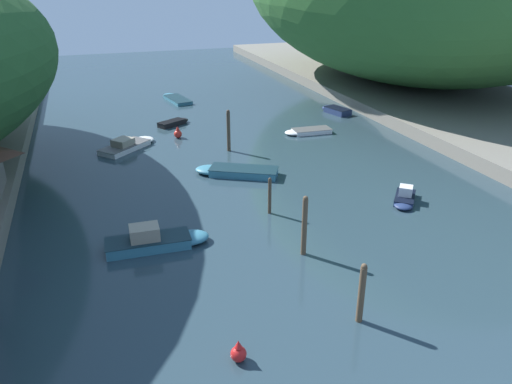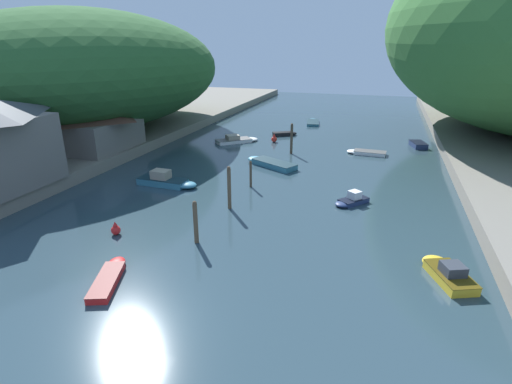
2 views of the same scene
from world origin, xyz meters
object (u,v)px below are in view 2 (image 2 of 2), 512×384
boat_open_rowboat (365,152)px  person_on_quay (33,170)px  channel_buoy_near (116,230)px  channel_buoy_far (274,139)px  boat_small_dinghy (286,134)px  boathouse_shed (92,127)px  boat_mid_channel (269,163)px  boat_far_right_bank (351,200)px  boat_white_cruiser (417,144)px  boat_cabin_cruiser (168,181)px  boat_yellow_tender (237,140)px  boat_far_upstream (447,272)px  boat_navy_launch (313,122)px  boat_near_quay (109,276)px

boat_open_rowboat → person_on_quay: bearing=132.9°
channel_buoy_near → channel_buoy_far: bearing=83.9°
boat_small_dinghy → boathouse_shed: bearing=-75.2°
boat_mid_channel → boat_far_right_bank: size_ratio=2.02×
boat_white_cruiser → channel_buoy_near: (-21.45, -33.53, 0.07)m
boat_small_dinghy → boat_open_rowboat: boat_small_dinghy is taller
boat_white_cruiser → boat_mid_channel: size_ratio=0.61×
boat_cabin_cruiser → boat_open_rowboat: bearing=137.6°
boat_mid_channel → boat_yellow_tender: 11.54m
boat_mid_channel → boat_far_upstream: (15.78, -18.28, 0.06)m
boat_open_rowboat → channel_buoy_far: (-12.08, 2.63, 0.23)m
boat_far_right_bank → boat_navy_launch: 35.71m
boat_navy_launch → channel_buoy_far: (-2.54, -15.17, 0.25)m
channel_buoy_far → person_on_quay: (-14.98, -25.27, 1.75)m
boat_open_rowboat → boat_yellow_tender: size_ratio=0.82×
boathouse_shed → person_on_quay: size_ratio=5.72×
boat_small_dinghy → boat_mid_channel: bearing=-23.9°
boat_mid_channel → channel_buoy_far: channel_buoy_far is taller
boat_cabin_cruiser → boat_navy_launch: boat_cabin_cruiser is taller
boat_cabin_cruiser → channel_buoy_far: (4.88, 19.87, 0.01)m
boat_near_quay → boat_far_upstream: 19.17m
boathouse_shed → boat_white_cruiser: 40.02m
boat_far_right_bank → person_on_quay: bearing=51.4°
boat_small_dinghy → boat_yellow_tender: boat_yellow_tender is taller
boat_far_upstream → boat_yellow_tender: boat_far_upstream is taller
boat_navy_launch → person_on_quay: (-17.52, -40.43, 1.99)m
boat_open_rowboat → channel_buoy_far: bearing=80.8°
channel_buoy_near → boat_far_upstream: bearing=3.0°
boat_white_cruiser → channel_buoy_near: channel_buoy_near is taller
boat_near_quay → boat_small_dinghy: size_ratio=1.30×
boat_near_quay → boat_white_cruiser: 42.59m
boat_yellow_tender → channel_buoy_near: size_ratio=5.69×
boat_mid_channel → boat_navy_launch: boat_mid_channel is taller
boat_white_cruiser → channel_buoy_near: size_ratio=3.99×
channel_buoy_far → person_on_quay: person_on_quay is taller
channel_buoy_near → boat_small_dinghy: bearing=83.9°
channel_buoy_far → boat_yellow_tender: bearing=-161.9°
boat_mid_channel → boat_far_upstream: size_ratio=1.52×
boat_yellow_tender → boat_near_quay: bearing=-34.1°
boat_far_right_bank → boat_yellow_tender: 24.32m
boat_cabin_cruiser → person_on_quay: size_ratio=3.51×
boat_near_quay → person_on_quay: person_on_quay is taller
boat_far_upstream → boat_open_rowboat: boat_far_upstream is taller
boat_open_rowboat → boat_near_quay: bearing=162.4°
boat_small_dinghy → boat_yellow_tender: bearing=-71.6°
boat_far_upstream → boat_navy_launch: 46.80m
boat_far_right_bank → channel_buoy_near: bearing=74.4°
boathouse_shed → boat_mid_channel: 20.50m
channel_buoy_far → boat_navy_launch: bearing=80.5°
boat_white_cruiser → boat_yellow_tender: size_ratio=0.70×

